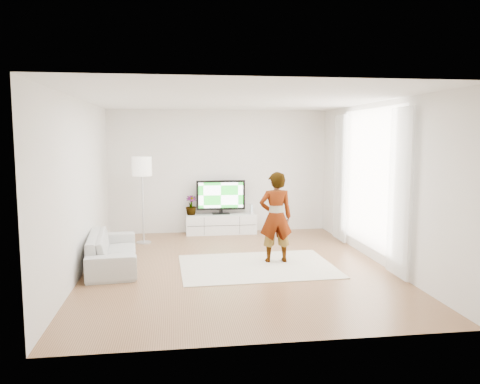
{
  "coord_description": "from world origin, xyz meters",
  "views": [
    {
      "loc": [
        -0.99,
        -7.68,
        2.2
      ],
      "look_at": [
        0.13,
        0.4,
        1.23
      ],
      "focal_mm": 35.0,
      "sensor_mm": 36.0,
      "label": 1
    }
  ],
  "objects": [
    {
      "name": "floor",
      "position": [
        0.0,
        0.0,
        0.0
      ],
      "size": [
        6.0,
        6.0,
        0.0
      ],
      "primitive_type": "plane",
      "color": "#986C44",
      "rests_on": "ground"
    },
    {
      "name": "ceiling",
      "position": [
        0.0,
        0.0,
        2.8
      ],
      "size": [
        6.0,
        6.0,
        0.0
      ],
      "primitive_type": "plane",
      "color": "white",
      "rests_on": "wall_back"
    },
    {
      "name": "wall_left",
      "position": [
        -2.5,
        0.0,
        1.4
      ],
      "size": [
        0.02,
        6.0,
        2.8
      ],
      "primitive_type": "cube",
      "color": "silver",
      "rests_on": "floor"
    },
    {
      "name": "wall_right",
      "position": [
        2.5,
        0.0,
        1.4
      ],
      "size": [
        0.02,
        6.0,
        2.8
      ],
      "primitive_type": "cube",
      "color": "silver",
      "rests_on": "floor"
    },
    {
      "name": "wall_back",
      "position": [
        0.0,
        3.0,
        1.4
      ],
      "size": [
        5.0,
        0.02,
        2.8
      ],
      "primitive_type": "cube",
      "color": "silver",
      "rests_on": "floor"
    },
    {
      "name": "wall_front",
      "position": [
        0.0,
        -3.0,
        1.4
      ],
      "size": [
        5.0,
        0.02,
        2.8
      ],
      "primitive_type": "cube",
      "color": "silver",
      "rests_on": "floor"
    },
    {
      "name": "window",
      "position": [
        2.48,
        0.3,
        1.45
      ],
      "size": [
        0.01,
        2.6,
        2.5
      ],
      "primitive_type": "cube",
      "color": "white",
      "rests_on": "wall_right"
    },
    {
      "name": "curtain_near",
      "position": [
        2.4,
        -1.0,
        1.35
      ],
      "size": [
        0.04,
        0.7,
        2.6
      ],
      "primitive_type": "cube",
      "color": "white",
      "rests_on": "floor"
    },
    {
      "name": "curtain_far",
      "position": [
        2.4,
        1.6,
        1.35
      ],
      "size": [
        0.04,
        0.7,
        2.6
      ],
      "primitive_type": "cube",
      "color": "white",
      "rests_on": "floor"
    },
    {
      "name": "media_console",
      "position": [
        0.02,
        2.76,
        0.22
      ],
      "size": [
        1.59,
        0.45,
        0.45
      ],
      "color": "white",
      "rests_on": "floor"
    },
    {
      "name": "television",
      "position": [
        0.02,
        2.79,
        0.86
      ],
      "size": [
        1.11,
        0.22,
        0.77
      ],
      "color": "black",
      "rests_on": "media_console"
    },
    {
      "name": "game_console",
      "position": [
        0.71,
        2.76,
        0.56
      ],
      "size": [
        0.07,
        0.17,
        0.22
      ],
      "rotation": [
        0.0,
        0.0,
        0.09
      ],
      "color": "white",
      "rests_on": "media_console"
    },
    {
      "name": "potted_plant",
      "position": [
        -0.66,
        2.77,
        0.67
      ],
      "size": [
        0.29,
        0.29,
        0.44
      ],
      "primitive_type": "imported",
      "rotation": [
        0.0,
        0.0,
        0.2
      ],
      "color": "#3F7238",
      "rests_on": "media_console"
    },
    {
      "name": "rug",
      "position": [
        0.36,
        -0.04,
        0.01
      ],
      "size": [
        2.64,
        1.94,
        0.01
      ],
      "primitive_type": "cube",
      "rotation": [
        0.0,
        0.0,
        0.03
      ],
      "color": "beige",
      "rests_on": "floor"
    },
    {
      "name": "player",
      "position": [
        0.73,
        0.2,
        0.81
      ],
      "size": [
        0.58,
        0.39,
        1.59
      ],
      "primitive_type": "imported",
      "rotation": [
        0.0,
        0.0,
        3.13
      ],
      "color": "#334772",
      "rests_on": "rug"
    },
    {
      "name": "sofa",
      "position": [
        -2.07,
        0.29,
        0.29
      ],
      "size": [
        0.96,
        2.04,
        0.58
      ],
      "primitive_type": "imported",
      "rotation": [
        0.0,
        0.0,
        1.67
      ],
      "color": "silver",
      "rests_on": "floor"
    },
    {
      "name": "floor_lamp",
      "position": [
        -1.67,
        2.03,
        1.52
      ],
      "size": [
        0.4,
        0.4,
        1.79
      ],
      "color": "silver",
      "rests_on": "floor"
    }
  ]
}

